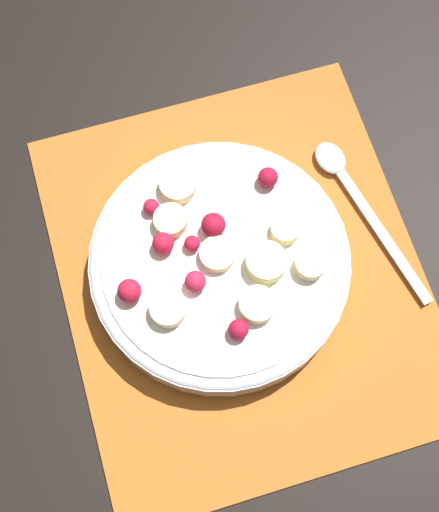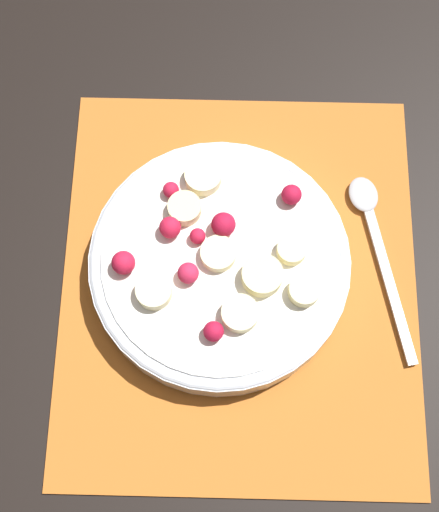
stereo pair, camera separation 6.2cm
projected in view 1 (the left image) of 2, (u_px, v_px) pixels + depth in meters
The scene contains 4 objects.
ground_plane at pixel (241, 276), 0.66m from camera, with size 3.00×3.00×0.00m, color black.
placemat at pixel (241, 275), 0.66m from camera, with size 0.38×0.33×0.01m.
fruit_bowl at pixel (219, 263), 0.64m from camera, with size 0.23×0.23×0.06m.
spoon at pixel (352, 190), 0.68m from camera, with size 0.19×0.06×0.01m.
Camera 1 is at (-0.18, 0.08, 0.63)m, focal length 50.00 mm.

